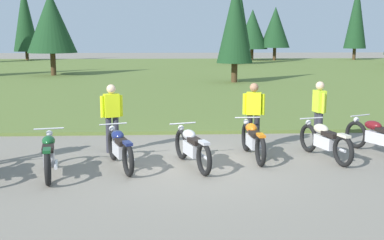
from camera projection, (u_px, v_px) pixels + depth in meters
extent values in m
plane|color=gray|center=(193.00, 165.00, 10.49)|extent=(140.00, 140.00, 0.00)
cube|color=#5B7033|center=(176.00, 73.00, 35.31)|extent=(80.00, 44.00, 0.10)
cylinder|color=#47331E|center=(237.00, 57.00, 45.70)|extent=(0.36, 0.36, 1.64)
cone|color=#193D1E|center=(238.00, 13.00, 44.98)|extent=(2.40, 2.40, 6.56)
cylinder|color=#47331E|center=(252.00, 55.00, 53.24)|extent=(0.36, 0.36, 1.36)
cone|color=#193D1E|center=(252.00, 29.00, 52.74)|extent=(3.47, 3.47, 4.36)
cylinder|color=#47331E|center=(354.00, 54.00, 54.26)|extent=(0.36, 0.36, 1.39)
cone|color=#193D1E|center=(356.00, 16.00, 53.50)|extent=(2.49, 2.49, 7.29)
cylinder|color=#47331E|center=(53.00, 65.00, 32.82)|extent=(0.36, 0.36, 1.66)
cone|color=#193D1E|center=(51.00, 22.00, 32.31)|extent=(3.36, 3.36, 4.15)
cylinder|color=#47331E|center=(27.00, 56.00, 53.50)|extent=(0.36, 0.36, 1.08)
cone|color=#193D1E|center=(25.00, 18.00, 52.75)|extent=(2.79, 2.79, 7.43)
cylinder|color=#47331E|center=(234.00, 73.00, 27.96)|extent=(0.36, 0.36, 1.25)
cone|color=#193D1E|center=(235.00, 22.00, 27.43)|extent=(2.12, 2.12, 4.72)
cylinder|color=#47331E|center=(274.00, 54.00, 53.08)|extent=(0.36, 0.36, 1.51)
cone|color=#193D1E|center=(275.00, 27.00, 52.56)|extent=(3.30, 3.30, 4.49)
torus|color=black|center=(50.00, 151.00, 10.30)|extent=(0.24, 0.71, 0.70)
torus|color=black|center=(48.00, 168.00, 8.97)|extent=(0.24, 0.71, 0.70)
cube|color=silver|center=(49.00, 156.00, 9.63)|extent=(0.33, 0.67, 0.28)
ellipsoid|color=#144C23|center=(49.00, 141.00, 9.75)|extent=(0.35, 0.52, 0.22)
cube|color=black|center=(48.00, 148.00, 9.38)|extent=(0.31, 0.51, 0.10)
cube|color=#144C23|center=(47.00, 150.00, 8.91)|extent=(0.20, 0.34, 0.06)
cylinder|color=silver|center=(49.00, 129.00, 10.12)|extent=(0.61, 0.16, 0.03)
sphere|color=silver|center=(49.00, 133.00, 10.25)|extent=(0.14, 0.14, 0.14)
cylinder|color=silver|center=(56.00, 164.00, 9.39)|extent=(0.18, 0.55, 0.07)
torus|color=black|center=(113.00, 145.00, 10.84)|extent=(0.32, 0.69, 0.70)
torus|color=black|center=(128.00, 160.00, 9.56)|extent=(0.32, 0.69, 0.70)
cube|color=silver|center=(120.00, 150.00, 10.19)|extent=(0.40, 0.67, 0.28)
ellipsoid|color=navy|center=(118.00, 135.00, 10.30)|extent=(0.40, 0.54, 0.22)
cube|color=black|center=(122.00, 142.00, 9.95)|extent=(0.36, 0.53, 0.10)
cube|color=navy|center=(128.00, 143.00, 9.50)|extent=(0.24, 0.35, 0.06)
cylinder|color=silver|center=(113.00, 124.00, 10.66)|extent=(0.60, 0.23, 0.03)
sphere|color=silver|center=(112.00, 129.00, 10.79)|extent=(0.14, 0.14, 0.14)
cylinder|color=silver|center=(130.00, 157.00, 9.98)|extent=(0.25, 0.54, 0.07)
torus|color=black|center=(181.00, 144.00, 10.91)|extent=(0.31, 0.70, 0.70)
torus|color=black|center=(204.00, 159.00, 9.62)|extent=(0.31, 0.70, 0.70)
cube|color=silver|center=(192.00, 149.00, 10.25)|extent=(0.38, 0.67, 0.28)
ellipsoid|color=#B7B7BC|center=(189.00, 135.00, 10.37)|extent=(0.39, 0.54, 0.22)
cube|color=black|center=(196.00, 141.00, 10.01)|extent=(0.35, 0.52, 0.10)
cube|color=#B7B7BC|center=(204.00, 143.00, 9.56)|extent=(0.23, 0.35, 0.06)
cylinder|color=silver|center=(183.00, 123.00, 10.73)|extent=(0.60, 0.22, 0.03)
sphere|color=silver|center=(181.00, 128.00, 10.86)|extent=(0.14, 0.14, 0.14)
cylinder|color=silver|center=(203.00, 156.00, 10.04)|extent=(0.23, 0.55, 0.07)
torus|color=black|center=(246.00, 137.00, 11.68)|extent=(0.14, 0.70, 0.70)
torus|color=black|center=(261.00, 151.00, 10.31)|extent=(0.14, 0.70, 0.70)
cube|color=silver|center=(253.00, 141.00, 10.99)|extent=(0.24, 0.65, 0.28)
ellipsoid|color=orange|center=(251.00, 128.00, 11.11)|extent=(0.29, 0.50, 0.22)
cube|color=black|center=(255.00, 134.00, 10.73)|extent=(0.25, 0.49, 0.10)
cube|color=orange|center=(261.00, 135.00, 10.25)|extent=(0.16, 0.33, 0.06)
cylinder|color=silver|center=(247.00, 117.00, 11.49)|extent=(0.62, 0.07, 0.03)
sphere|color=silver|center=(246.00, 122.00, 11.63)|extent=(0.14, 0.14, 0.14)
cylinder|color=silver|center=(262.00, 148.00, 10.73)|extent=(0.10, 0.55, 0.07)
torus|color=black|center=(308.00, 138.00, 11.58)|extent=(0.28, 0.70, 0.70)
torus|color=black|center=(343.00, 151.00, 10.27)|extent=(0.28, 0.70, 0.70)
cube|color=silver|center=(325.00, 142.00, 10.92)|extent=(0.36, 0.67, 0.28)
ellipsoid|color=beige|center=(321.00, 129.00, 11.04)|extent=(0.38, 0.53, 0.22)
cube|color=black|center=(331.00, 135.00, 10.68)|extent=(0.34, 0.52, 0.10)
cube|color=beige|center=(344.00, 136.00, 10.21)|extent=(0.22, 0.35, 0.06)
cylinder|color=silver|center=(311.00, 118.00, 11.40)|extent=(0.61, 0.19, 0.03)
sphere|color=silver|center=(309.00, 123.00, 11.54)|extent=(0.14, 0.14, 0.14)
cylinder|color=silver|center=(338.00, 149.00, 10.70)|extent=(0.21, 0.55, 0.07)
torus|color=black|center=(356.00, 135.00, 11.98)|extent=(0.38, 0.68, 0.70)
cube|color=silver|center=(378.00, 138.00, 11.35)|extent=(0.44, 0.67, 0.28)
ellipsoid|color=maroon|center=(373.00, 125.00, 11.46)|extent=(0.43, 0.54, 0.22)
cylinder|color=silver|center=(360.00, 115.00, 11.80)|extent=(0.58, 0.28, 0.03)
sphere|color=silver|center=(356.00, 120.00, 11.93)|extent=(0.14, 0.14, 0.14)
cylinder|color=#2D2D38|center=(109.00, 135.00, 11.51)|extent=(0.14, 0.14, 0.88)
cylinder|color=#2D2D38|center=(116.00, 134.00, 11.58)|extent=(0.14, 0.14, 0.88)
cube|color=#D8EA19|center=(112.00, 105.00, 11.42)|extent=(0.41, 0.33, 0.56)
sphere|color=beige|center=(111.00, 89.00, 11.35)|extent=(0.22, 0.22, 0.22)
cylinder|color=#D8EA19|center=(102.00, 107.00, 11.33)|extent=(0.09, 0.09, 0.52)
cylinder|color=#D8EA19|center=(121.00, 106.00, 11.51)|extent=(0.09, 0.09, 0.52)
cylinder|color=black|center=(250.00, 132.00, 11.90)|extent=(0.14, 0.14, 0.88)
cylinder|color=black|center=(257.00, 132.00, 11.87)|extent=(0.14, 0.14, 0.88)
cube|color=#D8EA19|center=(254.00, 103.00, 11.76)|extent=(0.40, 0.30, 0.56)
sphere|color=#9E7051|center=(254.00, 87.00, 11.69)|extent=(0.22, 0.22, 0.22)
cylinder|color=#D8EA19|center=(245.00, 104.00, 11.81)|extent=(0.09, 0.09, 0.52)
cylinder|color=#D8EA19|center=(263.00, 104.00, 11.72)|extent=(0.09, 0.09, 0.52)
cylinder|color=#2D2D38|center=(316.00, 128.00, 12.37)|extent=(0.14, 0.14, 0.88)
cylinder|color=#2D2D38|center=(320.00, 129.00, 12.20)|extent=(0.14, 0.14, 0.88)
cube|color=#C6E52D|center=(319.00, 101.00, 12.16)|extent=(0.27, 0.39, 0.56)
sphere|color=beige|center=(320.00, 86.00, 12.09)|extent=(0.22, 0.22, 0.22)
cylinder|color=#C6E52D|center=(315.00, 101.00, 12.38)|extent=(0.09, 0.09, 0.52)
cylinder|color=#C6E52D|center=(323.00, 103.00, 11.94)|extent=(0.09, 0.09, 0.52)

